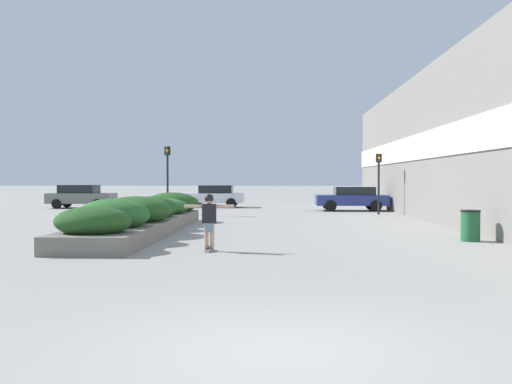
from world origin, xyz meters
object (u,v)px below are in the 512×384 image
object	(u,v)px
car_leftmost	(352,198)
skateboarder	(209,215)
traffic_light_left	(167,168)
skateboard	(209,249)
trash_bin	(470,226)
traffic_light_right	(379,173)
car_center_left	(81,196)
car_rightmost	(215,196)

from	to	relation	value
car_leftmost	skateboarder	bearing A→B (deg)	162.15
traffic_light_left	skateboard	bearing A→B (deg)	-75.01
trash_bin	traffic_light_right	bearing A→B (deg)	92.17
car_center_left	car_rightmost	size ratio (longest dim) A/B	1.06
trash_bin	car_rightmost	size ratio (longest dim) A/B	0.24
trash_bin	traffic_light_right	world-z (taller)	traffic_light_right
trash_bin	car_rightmost	bearing A→B (deg)	116.23
skateboard	trash_bin	world-z (taller)	trash_bin
trash_bin	car_center_left	size ratio (longest dim) A/B	0.23
trash_bin	skateboard	bearing A→B (deg)	-160.68
car_leftmost	traffic_light_right	bearing A→B (deg)	-165.55
skateboard	car_leftmost	distance (m)	20.04
car_center_left	trash_bin	bearing A→B (deg)	44.37
skateboard	car_center_left	xyz separation A→B (m)	(-10.90, 21.51, 0.71)
skateboard	car_center_left	world-z (taller)	car_center_left
car_center_left	car_rightmost	bearing A→B (deg)	99.30
trash_bin	car_rightmost	distance (m)	22.58
car_leftmost	car_center_left	world-z (taller)	car_center_left
car_leftmost	traffic_light_left	xyz separation A→B (m)	(-10.15, -4.08, 1.67)
car_center_left	traffic_light_right	world-z (taller)	traffic_light_right
car_rightmost	car_leftmost	bearing A→B (deg)	-114.08
car_leftmost	traffic_light_left	world-z (taller)	traffic_light_left
traffic_light_left	traffic_light_right	distance (m)	11.09
car_leftmost	car_rightmost	bearing A→B (deg)	65.92
car_center_left	traffic_light_right	bearing A→B (deg)	71.44
trash_bin	traffic_light_left	xyz separation A→B (m)	(-11.56, 12.34, 1.96)
skateboarder	car_rightmost	xyz separation A→B (m)	(-2.43, 22.90, -0.17)
car_center_left	traffic_light_right	xyz separation A→B (m)	(17.97, -6.03, 1.42)
skateboarder	traffic_light_right	bearing A→B (deg)	63.49
skateboard	skateboarder	xyz separation A→B (m)	(-0.00, 0.00, 0.87)
skateboarder	traffic_light_right	xyz separation A→B (m)	(7.07, 15.48, 1.26)
traffic_light_right	skateboard	bearing A→B (deg)	-114.54
car_leftmost	car_rightmost	distance (m)	9.38
car_rightmost	skateboard	bearing A→B (deg)	-173.95
skateboard	skateboarder	size ratio (longest dim) A/B	0.44
skateboarder	trash_bin	bearing A→B (deg)	17.35
car_leftmost	car_center_left	bearing A→B (deg)	81.85
skateboard	traffic_light_right	bearing A→B (deg)	63.49
car_rightmost	traffic_light_right	size ratio (longest dim) A/B	1.23
trash_bin	skateboarder	bearing A→B (deg)	-160.68
car_rightmost	traffic_light_right	xyz separation A→B (m)	(9.49, -7.42, 1.43)
car_leftmost	traffic_light_right	size ratio (longest dim) A/B	1.30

